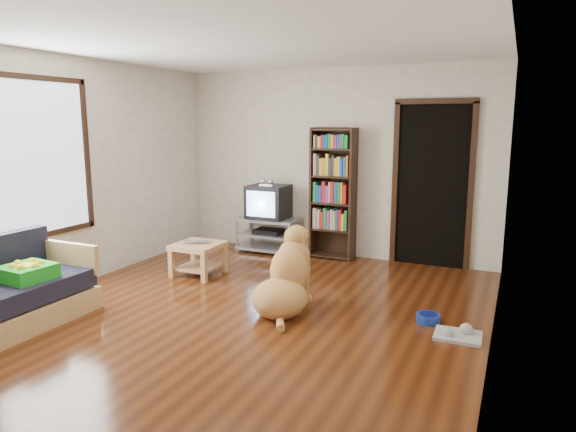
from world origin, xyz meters
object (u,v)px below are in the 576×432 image
at_px(grey_rag, 458,336).
at_px(crt_tv, 269,201).
at_px(dog, 287,280).
at_px(laptop, 197,243).
at_px(tv_stand, 269,234).
at_px(green_cushion, 27,272).
at_px(dog_bowl, 428,318).
at_px(bookshelf, 333,186).
at_px(coffee_table, 198,253).

distance_m(grey_rag, crt_tv, 3.62).
relative_size(crt_tv, dog, 0.55).
height_order(laptop, tv_stand, tv_stand).
bearing_deg(grey_rag, green_cushion, -160.78).
height_order(dog_bowl, dog, dog).
xyz_separation_m(dog_bowl, grey_rag, (0.30, -0.25, -0.03)).
bearing_deg(tv_stand, crt_tv, 90.00).
bearing_deg(dog, bookshelf, 97.24).
height_order(tv_stand, bookshelf, bookshelf).
bearing_deg(coffee_table, grey_rag, -11.57).
relative_size(green_cushion, tv_stand, 0.46).
height_order(green_cushion, coffee_table, green_cushion).
xyz_separation_m(bookshelf, coffee_table, (-1.23, -1.49, -0.72)).
bearing_deg(coffee_table, bookshelf, 50.52).
bearing_deg(dog_bowl, tv_stand, 145.25).
relative_size(green_cushion, dog, 0.39).
distance_m(grey_rag, coffee_table, 3.23).
bearing_deg(crt_tv, tv_stand, -90.00).
bearing_deg(crt_tv, laptop, -100.79).
distance_m(tv_stand, bookshelf, 1.20).
height_order(dog_bowl, tv_stand, tv_stand).
height_order(green_cushion, crt_tv, crt_tv).
relative_size(green_cushion, grey_rag, 1.04).
distance_m(laptop, grey_rag, 3.24).
height_order(green_cushion, grey_rag, green_cushion).
bearing_deg(coffee_table, laptop, -90.00).
distance_m(dog_bowl, coffee_table, 2.90).
bearing_deg(tv_stand, dog_bowl, -34.75).
relative_size(dog_bowl, coffee_table, 0.40).
bearing_deg(bookshelf, tv_stand, -174.37).
bearing_deg(dog, green_cushion, -147.94).
relative_size(grey_rag, tv_stand, 0.44).
relative_size(green_cushion, laptop, 1.30).
relative_size(bookshelf, dog, 1.71).
distance_m(crt_tv, coffee_table, 1.52).
xyz_separation_m(laptop, grey_rag, (3.16, -0.62, -0.40)).
height_order(green_cushion, laptop, green_cushion).
height_order(grey_rag, coffee_table, coffee_table).
bearing_deg(grey_rag, tv_stand, 144.70).
distance_m(green_cushion, grey_rag, 3.98).
bearing_deg(bookshelf, laptop, -128.92).
height_order(crt_tv, dog, crt_tv).
xyz_separation_m(green_cushion, dog, (2.07, 1.30, -0.17)).
xyz_separation_m(dog_bowl, crt_tv, (-2.58, 1.81, 0.70)).
bearing_deg(tv_stand, green_cushion, -104.27).
bearing_deg(tv_stand, coffee_table, -101.19).
height_order(coffee_table, dog, dog).
bearing_deg(dog, laptop, 157.49).
bearing_deg(laptop, crt_tv, 50.35).
distance_m(tv_stand, dog, 2.38).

